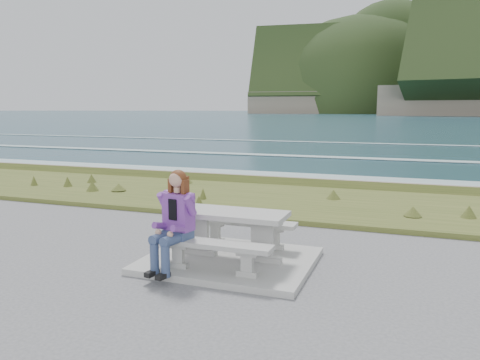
% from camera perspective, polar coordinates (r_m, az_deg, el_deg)
% --- Properties ---
extents(concrete_slab, '(2.60, 2.10, 0.10)m').
position_cam_1_polar(concrete_slab, '(7.53, -1.28, -9.78)').
color(concrete_slab, '#A4A39F').
rests_on(concrete_slab, ground).
extents(picnic_table, '(1.80, 0.75, 0.75)m').
position_cam_1_polar(picnic_table, '(7.35, -1.30, -5.09)').
color(picnic_table, '#A4A39F').
rests_on(picnic_table, concrete_slab).
extents(bench_landward, '(1.80, 0.35, 0.45)m').
position_cam_1_polar(bench_landward, '(6.79, -3.47, -8.32)').
color(bench_landward, '#A4A39F').
rests_on(bench_landward, concrete_slab).
extents(bench_seaward, '(1.80, 0.35, 0.45)m').
position_cam_1_polar(bench_seaward, '(8.04, 0.54, -5.59)').
color(bench_seaward, '#A4A39F').
rests_on(bench_seaward, concrete_slab).
extents(grass_verge, '(160.00, 4.50, 0.22)m').
position_cam_1_polar(grass_verge, '(12.18, 7.35, -2.91)').
color(grass_verge, '#37491B').
rests_on(grass_verge, ground).
extents(shore_drop, '(160.00, 0.80, 2.20)m').
position_cam_1_polar(shore_drop, '(14.98, 9.82, -0.79)').
color(shore_drop, '#706154').
rests_on(shore_drop, ground).
extents(ocean, '(1600.00, 1600.00, 0.09)m').
position_cam_1_polar(ocean, '(32.11, 15.30, 0.92)').
color(ocean, '#1B3F4E').
rests_on(ocean, ground).
extents(seated_woman, '(0.55, 0.80, 1.46)m').
position_cam_1_polar(seated_woman, '(6.86, -8.31, -6.58)').
color(seated_woman, navy).
rests_on(seated_woman, concrete_slab).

